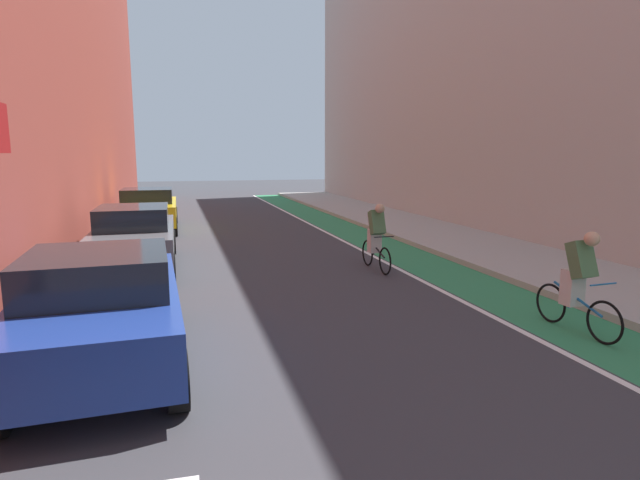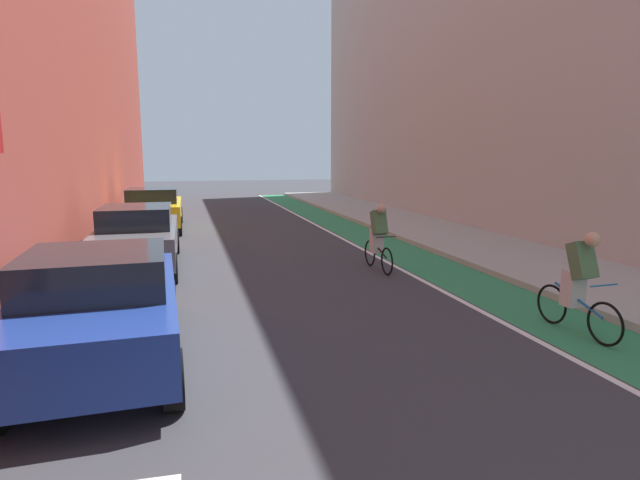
{
  "view_description": "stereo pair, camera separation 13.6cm",
  "coord_description": "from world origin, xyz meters",
  "views": [
    {
      "loc": [
        -2.38,
        2.32,
        2.7
      ],
      "look_at": [
        0.01,
        10.82,
        1.24
      ],
      "focal_mm": 28.81,
      "sensor_mm": 36.0,
      "label": 1
    },
    {
      "loc": [
        -2.25,
        2.29,
        2.7
      ],
      "look_at": [
        0.01,
        10.82,
        1.24
      ],
      "focal_mm": 28.81,
      "sensor_mm": 36.0,
      "label": 2
    }
  ],
  "objects": [
    {
      "name": "ground_plane",
      "position": [
        0.0,
        15.6,
        0.0
      ],
      "size": [
        86.26,
        86.26,
        0.0
      ],
      "primitive_type": "plane",
      "color": "#38383D"
    },
    {
      "name": "parked_sedan_blue",
      "position": [
        -3.36,
        9.2,
        0.79
      ],
      "size": [
        2.07,
        4.34,
        1.53
      ],
      "color": "navy",
      "rests_on": "ground"
    },
    {
      "name": "bike_lane_paint",
      "position": [
        3.61,
        17.6,
        0.0
      ],
      "size": [
        1.6,
        39.21,
        0.0
      ],
      "primitive_type": "cube",
      "color": "#2D8451",
      "rests_on": "ground"
    },
    {
      "name": "cyclist_mid",
      "position": [
        3.47,
        8.58,
        0.81
      ],
      "size": [
        0.48,
        1.69,
        1.6
      ],
      "color": "black",
      "rests_on": "ground"
    },
    {
      "name": "parked_sedan_gray",
      "position": [
        -3.36,
        15.11,
        0.79
      ],
      "size": [
        1.84,
        4.62,
        1.53
      ],
      "color": "#595B60",
      "rests_on": "ground"
    },
    {
      "name": "cyclist_trailing",
      "position": [
        2.14,
        13.49,
        0.85
      ],
      "size": [
        0.48,
        1.69,
        1.6
      ],
      "color": "black",
      "rests_on": "ground"
    },
    {
      "name": "lane_divider_stripe",
      "position": [
        2.71,
        17.6,
        0.0
      ],
      "size": [
        0.12,
        39.21,
        0.0
      ],
      "primitive_type": "cube",
      "color": "white",
      "rests_on": "ground"
    },
    {
      "name": "building_facade_right",
      "position": [
        8.98,
        19.6,
        6.77
      ],
      "size": [
        2.4,
        35.21,
        13.54
      ],
      "primitive_type": "cube",
      "color": "#B2ADA3",
      "rests_on": "ground"
    },
    {
      "name": "parked_sedan_yellow_cab",
      "position": [
        -3.36,
        21.86,
        0.79
      ],
      "size": [
        2.02,
        4.65,
        1.53
      ],
      "color": "yellow",
      "rests_on": "ground"
    },
    {
      "name": "sidewalk_right",
      "position": [
        6.09,
        17.6,
        0.07
      ],
      "size": [
        3.37,
        39.21,
        0.14
      ],
      "primitive_type": "cube",
      "color": "#A8A59E",
      "rests_on": "ground"
    }
  ]
}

